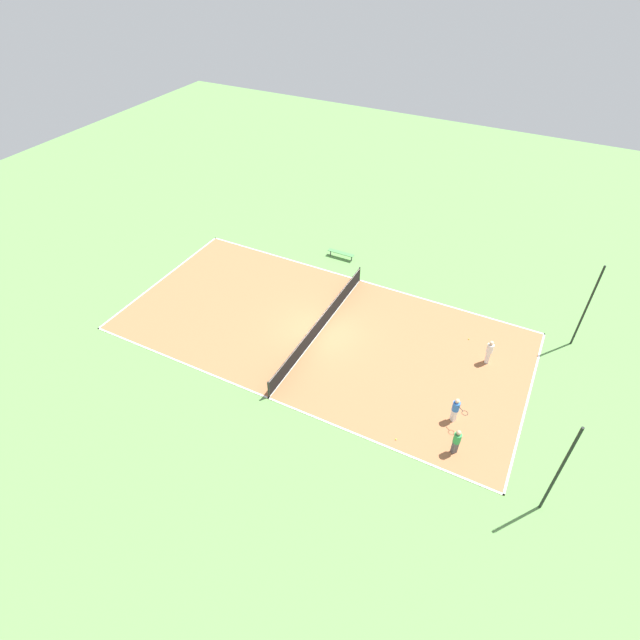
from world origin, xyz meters
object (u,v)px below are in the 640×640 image
(player_near_white, at_px, (489,351))
(fence_post_back_right, at_px, (559,471))
(tennis_net, at_px, (320,324))
(bench, at_px, (341,253))
(tennis_ball_near_net, at_px, (469,339))
(player_near_blue, at_px, (456,409))
(fence_post_back_left, at_px, (587,307))
(player_far_green, at_px, (457,440))
(tennis_ball_midcourt, at_px, (396,439))

(player_near_white, xyz_separation_m, fence_post_back_right, (7.71, 4.06, 1.82))
(tennis_net, height_order, bench, tennis_net)
(bench, bearing_deg, tennis_net, -73.47)
(tennis_net, bearing_deg, fence_post_back_right, 66.92)
(tennis_ball_near_net, bearing_deg, tennis_net, -67.64)
(player_near_blue, distance_m, player_near_white, 4.88)
(fence_post_back_left, height_order, fence_post_back_right, same)
(tennis_net, height_order, player_near_blue, player_near_blue)
(player_far_green, xyz_separation_m, tennis_ball_midcourt, (0.60, -2.65, -0.85))
(player_far_green, bearing_deg, player_near_white, -137.24)
(fence_post_back_left, distance_m, fence_post_back_right, 11.55)
(bench, height_order, fence_post_back_right, fence_post_back_right)
(player_near_blue, height_order, tennis_ball_midcourt, player_near_blue)
(fence_post_back_left, bearing_deg, bench, -97.42)
(tennis_net, distance_m, player_far_green, 10.62)
(bench, bearing_deg, tennis_ball_midcourt, -55.17)
(tennis_net, xyz_separation_m, player_near_white, (-1.93, 9.49, 0.33))
(player_far_green, xyz_separation_m, fence_post_back_left, (-10.51, 4.05, 1.82))
(tennis_ball_midcourt, bearing_deg, player_far_green, 102.78)
(bench, bearing_deg, player_near_blue, -43.68)
(fence_post_back_right, bearing_deg, player_near_white, -152.21)
(player_near_white, relative_size, tennis_ball_near_net, 23.04)
(player_far_green, xyz_separation_m, fence_post_back_right, (1.03, 4.05, 1.82))
(tennis_net, distance_m, player_near_white, 9.69)
(tennis_net, distance_m, fence_post_back_right, 14.88)
(player_near_blue, distance_m, player_far_green, 1.90)
(tennis_net, xyz_separation_m, fence_post_back_left, (-5.77, 13.55, 2.14))
(tennis_ball_midcourt, bearing_deg, player_near_blue, 139.06)
(player_near_blue, bearing_deg, player_near_white, 118.30)
(player_far_green, bearing_deg, player_near_blue, -120.46)
(bench, height_order, tennis_ball_near_net, bench)
(bench, relative_size, fence_post_back_left, 0.36)
(player_near_white, distance_m, fence_post_back_right, 8.90)
(player_near_blue, relative_size, fence_post_back_left, 0.28)
(player_near_blue, bearing_deg, tennis_net, -163.41)
(tennis_net, distance_m, player_near_blue, 9.41)
(player_near_blue, xyz_separation_m, fence_post_back_right, (2.85, 4.60, 1.82))
(fence_post_back_right, bearing_deg, player_near_blue, -121.78)
(tennis_ball_near_net, bearing_deg, fence_post_back_left, 114.16)
(player_near_white, bearing_deg, player_far_green, -12.98)
(player_far_green, bearing_deg, fence_post_back_right, 118.39)
(tennis_net, relative_size, fence_post_back_right, 2.15)
(player_near_blue, bearing_deg, tennis_ball_midcourt, -96.26)
(player_far_green, relative_size, fence_post_back_left, 0.29)
(tennis_ball_near_net, relative_size, fence_post_back_left, 0.01)
(fence_post_back_right, bearing_deg, tennis_ball_midcourt, -93.69)
(player_near_white, height_order, tennis_ball_midcourt, player_near_white)
(player_far_green, bearing_deg, fence_post_back_left, -158.38)
(tennis_ball_midcourt, distance_m, fence_post_back_right, 7.23)
(player_near_blue, relative_size, player_near_white, 0.99)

